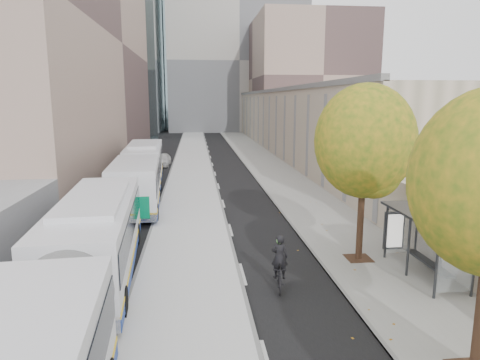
{
  "coord_description": "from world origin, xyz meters",
  "views": [
    {
      "loc": [
        -3.47,
        -4.25,
        6.98
      ],
      "look_at": [
        -0.99,
        19.35,
        2.5
      ],
      "focal_mm": 32.0,
      "sensor_mm": 36.0,
      "label": 1
    }
  ],
  "objects": [
    {
      "name": "bus_far",
      "position": [
        -7.55,
        28.13,
        1.74
      ],
      "size": [
        3.85,
        19.26,
        3.19
      ],
      "rotation": [
        0.0,
        0.0,
        0.06
      ],
      "color": "silver",
      "rests_on": "ground"
    },
    {
      "name": "building_far_block",
      "position": [
        6.0,
        96.0,
        15.0
      ],
      "size": [
        30.0,
        18.0,
        30.0
      ],
      "primitive_type": "cube",
      "color": "#A49E96",
      "rests_on": "ground"
    },
    {
      "name": "bus_near",
      "position": [
        -7.11,
        8.24,
        1.7
      ],
      "size": [
        3.98,
        18.79,
        3.11
      ],
      "rotation": [
        0.0,
        0.0,
        0.07
      ],
      "color": "silver",
      "rests_on": "ground"
    },
    {
      "name": "building_tan",
      "position": [
        15.5,
        64.0,
        4.0
      ],
      "size": [
        18.0,
        92.0,
        8.0
      ],
      "primitive_type": "cube",
      "color": "#A0967F",
      "rests_on": "ground"
    },
    {
      "name": "cyclist",
      "position": [
        -0.47,
        10.43,
        0.79
      ],
      "size": [
        0.71,
        1.71,
        2.12
      ],
      "rotation": [
        0.0,
        0.0,
        -0.15
      ],
      "color": "black",
      "rests_on": "ground"
    },
    {
      "name": "bus_shelter",
      "position": [
        5.69,
        10.96,
        2.19
      ],
      "size": [
        1.9,
        4.4,
        2.53
      ],
      "color": "#383A3F",
      "rests_on": "sidewalk"
    },
    {
      "name": "tree_c",
      "position": [
        3.6,
        13.0,
        5.25
      ],
      "size": [
        4.2,
        4.2,
        7.28
      ],
      "color": "black",
      "rests_on": "sidewalk"
    },
    {
      "name": "sidewalk",
      "position": [
        4.12,
        35.0,
        0.04
      ],
      "size": [
        4.75,
        150.0,
        0.08
      ],
      "primitive_type": "cube",
      "color": "gray",
      "rests_on": "ground"
    },
    {
      "name": "bus_platform",
      "position": [
        -3.88,
        35.0,
        0.07
      ],
      "size": [
        4.25,
        150.0,
        0.15
      ],
      "primitive_type": "cube",
      "color": "silver",
      "rests_on": "ground"
    },
    {
      "name": "distant_car",
      "position": [
        -7.01,
        41.37,
        0.69
      ],
      "size": [
        1.83,
        4.11,
        1.38
      ],
      "primitive_type": "imported",
      "rotation": [
        0.0,
        0.0,
        -0.05
      ],
      "color": "beige",
      "rests_on": "ground"
    }
  ]
}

